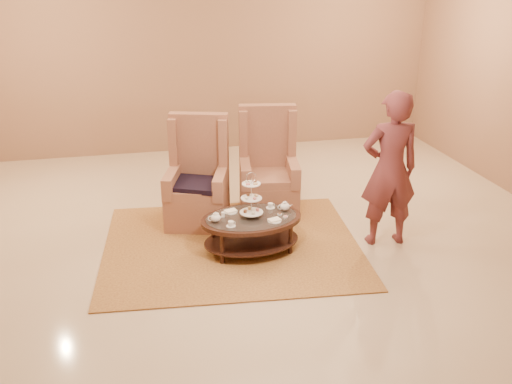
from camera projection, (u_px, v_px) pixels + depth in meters
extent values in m
plane|color=#C9B595|center=(252.00, 252.00, 6.52)|extent=(8.00, 8.00, 0.00)
cube|color=silver|center=(252.00, 252.00, 6.52)|extent=(8.00, 8.00, 0.02)
cube|color=#956C51|center=(201.00, 48.00, 9.49)|extent=(8.00, 0.04, 3.50)
cube|color=#B0833E|center=(232.00, 245.00, 6.66)|extent=(3.14, 2.70, 0.02)
cylinder|color=black|center=(222.00, 249.00, 6.18)|extent=(0.05, 0.05, 0.38)
cylinder|color=black|center=(291.00, 239.00, 6.40)|extent=(0.05, 0.05, 0.38)
cylinder|color=black|center=(213.00, 233.00, 6.55)|extent=(0.05, 0.05, 0.38)
cylinder|color=black|center=(278.00, 224.00, 6.77)|extent=(0.05, 0.05, 0.38)
cylinder|color=silver|center=(251.00, 197.00, 6.30)|extent=(0.01, 0.01, 0.47)
torus|color=silver|center=(251.00, 177.00, 6.21)|extent=(0.12, 0.02, 0.12)
cylinder|color=silver|center=(251.00, 212.00, 6.36)|extent=(0.29, 0.29, 0.01)
cylinder|color=silver|center=(251.00, 198.00, 6.30)|extent=(0.25, 0.25, 0.01)
cylinder|color=silver|center=(251.00, 184.00, 6.24)|extent=(0.22, 0.22, 0.01)
cylinder|color=#C36A64|center=(258.00, 210.00, 6.38)|extent=(0.04, 0.04, 0.03)
cylinder|color=tan|center=(250.00, 208.00, 6.42)|extent=(0.04, 0.04, 0.03)
cylinder|color=brown|center=(245.00, 211.00, 6.34)|extent=(0.04, 0.04, 0.03)
cylinder|color=beige|center=(253.00, 213.00, 6.29)|extent=(0.04, 0.04, 0.03)
ellipsoid|color=tan|center=(256.00, 195.00, 6.33)|extent=(0.04, 0.04, 0.03)
ellipsoid|color=brown|center=(248.00, 195.00, 6.34)|extent=(0.04, 0.04, 0.03)
ellipsoid|color=beige|center=(246.00, 198.00, 6.26)|extent=(0.04, 0.04, 0.03)
ellipsoid|color=#C36A64|center=(255.00, 198.00, 6.24)|extent=(0.04, 0.04, 0.03)
cube|color=brown|center=(255.00, 181.00, 6.27)|extent=(0.04, 0.03, 0.02)
cube|color=beige|center=(247.00, 182.00, 6.26)|extent=(0.04, 0.03, 0.02)
cube|color=#C36A64|center=(248.00, 184.00, 6.19)|extent=(0.04, 0.03, 0.02)
cube|color=tan|center=(255.00, 184.00, 6.20)|extent=(0.04, 0.03, 0.02)
ellipsoid|color=silver|center=(216.00, 218.00, 6.23)|extent=(0.12, 0.12, 0.09)
cylinder|color=silver|center=(216.00, 214.00, 6.22)|extent=(0.06, 0.06, 0.01)
sphere|color=silver|center=(215.00, 213.00, 6.21)|extent=(0.02, 0.02, 0.02)
cone|color=silver|center=(222.00, 217.00, 6.25)|extent=(0.07, 0.03, 0.05)
torus|color=silver|center=(211.00, 218.00, 6.22)|extent=(0.06, 0.02, 0.06)
ellipsoid|color=silver|center=(285.00, 206.00, 6.52)|extent=(0.12, 0.12, 0.09)
cylinder|color=silver|center=(285.00, 203.00, 6.50)|extent=(0.06, 0.06, 0.01)
sphere|color=silver|center=(285.00, 202.00, 6.50)|extent=(0.02, 0.02, 0.02)
cone|color=silver|center=(291.00, 205.00, 6.54)|extent=(0.07, 0.03, 0.05)
torus|color=silver|center=(280.00, 207.00, 6.51)|extent=(0.06, 0.02, 0.06)
cylinder|color=silver|center=(231.00, 226.00, 6.16)|extent=(0.11, 0.11, 0.01)
cylinder|color=silver|center=(231.00, 223.00, 6.14)|extent=(0.07, 0.07, 0.05)
torus|color=silver|center=(234.00, 223.00, 6.15)|extent=(0.03, 0.01, 0.03)
cylinder|color=silver|center=(270.00, 208.00, 6.61)|extent=(0.11, 0.11, 0.01)
cylinder|color=silver|center=(270.00, 205.00, 6.60)|extent=(0.07, 0.07, 0.05)
torus|color=silver|center=(273.00, 205.00, 6.61)|extent=(0.03, 0.01, 0.03)
cylinder|color=silver|center=(231.00, 212.00, 6.50)|extent=(0.16, 0.16, 0.01)
cube|color=white|center=(231.00, 211.00, 6.49)|extent=(0.15, 0.13, 0.02)
cylinder|color=silver|center=(274.00, 221.00, 6.27)|extent=(0.16, 0.16, 0.01)
cube|color=white|center=(274.00, 220.00, 6.27)|extent=(0.15, 0.13, 0.02)
cylinder|color=silver|center=(223.00, 214.00, 6.37)|extent=(0.04, 0.04, 0.06)
cylinder|color=silver|center=(286.00, 217.00, 6.36)|extent=(0.06, 0.06, 0.01)
cylinder|color=#C36A64|center=(286.00, 216.00, 6.36)|extent=(0.04, 0.04, 0.01)
cylinder|color=silver|center=(280.00, 214.00, 6.43)|extent=(0.06, 0.06, 0.01)
cylinder|color=brown|center=(280.00, 214.00, 6.43)|extent=(0.04, 0.04, 0.01)
cylinder|color=silver|center=(217.00, 214.00, 6.43)|extent=(0.06, 0.06, 0.01)
cylinder|color=beige|center=(217.00, 213.00, 6.43)|extent=(0.04, 0.04, 0.01)
cube|color=#996148|center=(198.00, 207.00, 7.16)|extent=(0.90, 0.90, 0.44)
cube|color=#996148|center=(196.00, 189.00, 7.01)|extent=(0.77, 0.77, 0.10)
cube|color=#996148|center=(200.00, 165.00, 7.27)|extent=(0.74, 0.34, 1.35)
cube|color=#996148|center=(174.00, 142.00, 7.13)|extent=(0.16, 0.25, 0.62)
cube|color=#996148|center=(224.00, 143.00, 7.09)|extent=(0.16, 0.25, 0.62)
cube|color=#996148|center=(172.00, 182.00, 7.00)|extent=(0.30, 0.66, 0.27)
cube|color=#996148|center=(221.00, 183.00, 6.96)|extent=(0.30, 0.66, 0.27)
cube|color=black|center=(196.00, 184.00, 6.96)|extent=(0.73, 0.71, 0.06)
cube|color=#996148|center=(269.00, 196.00, 7.49)|extent=(0.85, 0.85, 0.44)
cube|color=#996148|center=(269.00, 178.00, 7.34)|extent=(0.72, 0.72, 0.11)
cube|color=#996148|center=(267.00, 155.00, 7.60)|extent=(0.75, 0.26, 1.37)
cube|color=#996148|center=(243.00, 134.00, 7.42)|extent=(0.14, 0.25, 0.63)
cube|color=#996148|center=(292.00, 133.00, 7.46)|extent=(0.14, 0.25, 0.63)
cube|color=#996148|center=(245.00, 172.00, 7.29)|extent=(0.23, 0.68, 0.27)
cube|color=#996148|center=(293.00, 171.00, 7.32)|extent=(0.23, 0.68, 0.27)
imported|color=brown|center=(390.00, 169.00, 6.43)|extent=(0.69, 0.48, 1.81)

